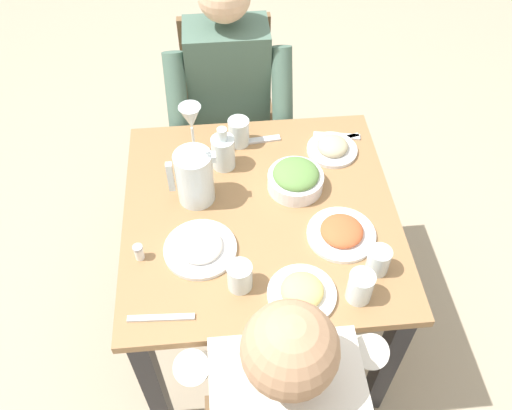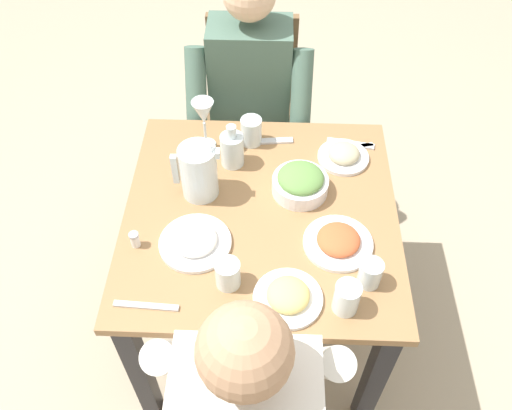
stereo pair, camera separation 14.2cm
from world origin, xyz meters
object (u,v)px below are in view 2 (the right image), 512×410
diner_near (249,110)px  plate_fries (288,296)px  salad_bowl (300,182)px  salt_shaker (135,239)px  water_glass_center (370,273)px  water_glass_near_right (251,131)px  oil_carafe (232,151)px  water_glass_far_right (228,274)px  diner_far (249,392)px  plate_yoghurt (195,241)px  plate_rice_curry (338,241)px  wine_glass (203,115)px  dining_table (261,234)px  plate_beans (343,155)px  chair_near (252,106)px  water_glass_by_pitcher (347,298)px  water_pitcher (199,172)px

diner_near → plate_fries: bearing=99.6°
salad_bowl → salt_shaker: 0.56m
water_glass_center → salt_shaker: bearing=-8.7°
water_glass_near_right → water_glass_center: water_glass_near_right is taller
water_glass_near_right → oil_carafe: size_ratio=0.62×
water_glass_far_right → salt_shaker: (0.29, -0.12, -0.02)m
diner_far → plate_yoghurt: bearing=-66.9°
plate_rice_curry → wine_glass: bearing=-43.8°
salad_bowl → salt_shaker: size_ratio=3.43×
dining_table → water_glass_far_right: 0.33m
diner_far → water_glass_center: diner_far is taller
wine_glass → plate_rice_curry: bearing=136.2°
diner_far → salt_shaker: size_ratio=22.04×
salad_bowl → plate_beans: size_ratio=1.04×
chair_near → salad_bowl: 0.75m
diner_near → plate_beans: size_ratio=6.65×
plate_yoghurt → water_glass_near_right: 0.49m
water_glass_center → water_glass_far_right: 0.40m
diner_near → salt_shaker: bearing=66.6°
water_glass_by_pitcher → chair_near: bearing=-74.5°
dining_table → diner_far: diner_far is taller
salad_bowl → water_glass_center: (-0.19, 0.35, 0.00)m
chair_near → plate_beans: chair_near is taller
chair_near → water_glass_far_right: (0.02, 1.05, 0.25)m
water_glass_by_pitcher → water_pitcher: bearing=-43.1°
diner_near → water_glass_center: 0.92m
plate_yoghurt → water_glass_far_right: size_ratio=2.46×
diner_near → oil_carafe: bearing=83.4°
plate_yoghurt → oil_carafe: 0.37m
plate_yoghurt → oil_carafe: size_ratio=1.35×
plate_fries → salt_shaker: 0.50m
water_pitcher → water_glass_near_right: (-0.16, -0.25, -0.04)m
plate_rice_curry → salt_shaker: salt_shaker is taller
plate_rice_curry → dining_table: bearing=-27.4°
water_glass_far_right → oil_carafe: size_ratio=0.55×
dining_table → diner_near: (0.06, -0.57, 0.07)m
chair_near → diner_far: bearing=92.2°
salad_bowl → water_glass_by_pitcher: 0.45m
plate_beans → plate_rice_curry: size_ratio=0.84×
diner_near → water_glass_far_right: (0.02, 0.85, 0.10)m
plate_fries → water_glass_near_right: 0.67m
water_pitcher → water_glass_far_right: bearing=108.5°
dining_table → salt_shaker: size_ratio=16.29×
dining_table → water_pitcher: (0.20, -0.08, 0.22)m
water_glass_near_right → salad_bowl: bearing=126.2°
diner_far → plate_fries: (-0.10, -0.25, 0.07)m
plate_rice_curry → water_glass_far_right: size_ratio=2.36×
plate_fries → water_glass_center: size_ratio=2.25×
dining_table → water_glass_near_right: 0.37m
plate_beans → water_glass_by_pitcher: 0.60m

